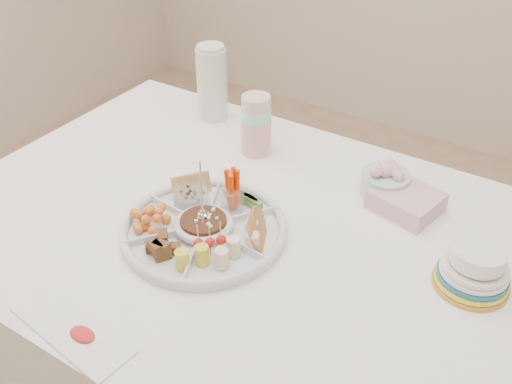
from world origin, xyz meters
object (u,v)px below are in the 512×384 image
Objects in this scene: thermos at (212,82)px; party_tray at (204,227)px; dining_table at (252,334)px; plate_stack at (475,267)px.

party_tray is at bearing -56.33° from thermos.
party_tray reaches higher than dining_table.
dining_table is 4.00× the size of party_tray.
plate_stack is (0.89, -0.32, -0.07)m from thermos.
dining_table is at bearing -45.14° from thermos.
thermos reaches higher than party_tray.
plate_stack reaches higher than party_tray.
dining_table is 0.76m from thermos.
dining_table is at bearing -170.13° from plate_stack.
party_tray is at bearing -134.76° from dining_table.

